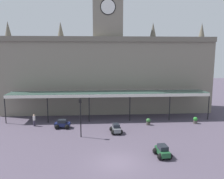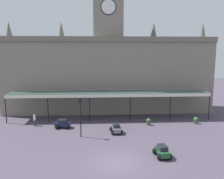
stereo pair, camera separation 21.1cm
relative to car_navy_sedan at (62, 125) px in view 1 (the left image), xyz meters
The scene contains 10 objects.
ground_plane 12.23m from the car_navy_sedan, 57.65° to the right, with size 140.00×140.00×0.00m, color #4D4454.
station_building 13.34m from the car_navy_sedan, 55.74° to the left, with size 34.84×6.74×21.01m.
entrance_canopy 8.44m from the car_navy_sedan, 31.50° to the left, with size 30.25×3.26×4.17m.
car_navy_sedan is the anchor object (origin of this frame).
car_green_sedan 14.51m from the car_navy_sedan, 40.20° to the right, with size 1.64×2.12×1.19m.
car_grey_sedan 7.45m from the car_navy_sedan, 17.99° to the right, with size 1.65×2.13×1.19m.
pedestrian_near_entrance 4.24m from the car_navy_sedan, 163.73° to the left, with size 0.34×0.38×1.67m.
victorian_lamppost 5.09m from the car_navy_sedan, 52.00° to the right, with size 0.30×0.30×4.83m.
planter_forecourt_centre 18.87m from the car_navy_sedan, ahead, with size 0.60×0.60×0.96m.
planter_near_kerb 11.92m from the car_navy_sedan, ahead, with size 0.60×0.60×0.96m.
Camera 1 is at (-1.73, -19.92, 10.06)m, focal length 36.81 mm.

